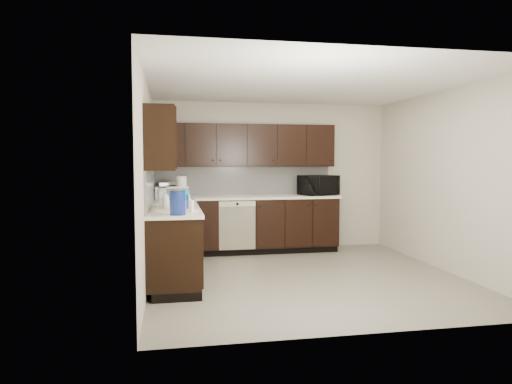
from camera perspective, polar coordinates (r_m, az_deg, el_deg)
floor at (r=6.13m, az=6.17°, el=-10.48°), size 4.00×4.00×0.00m
ceiling at (r=6.01m, az=6.35°, el=13.26°), size 4.00×4.00×0.00m
wall_back at (r=7.87m, az=2.07°, el=1.98°), size 4.00×0.02×2.50m
wall_left at (r=5.70m, az=-13.40°, el=1.07°), size 0.02×4.00×2.50m
wall_right at (r=6.79m, az=22.65°, el=1.33°), size 0.02×4.00×2.50m
wall_front at (r=4.07m, az=14.39°, el=-0.12°), size 4.00×0.02×2.50m
lower_cabinets at (r=6.92m, az=-4.53°, el=-5.29°), size 3.00×2.80×0.90m
countertop at (r=6.85m, az=-4.57°, el=-1.11°), size 3.03×2.83×0.04m
backsplash at (r=7.02m, az=-6.46°, el=1.13°), size 3.00×2.80×0.48m
upper_cabinets at (r=6.91m, az=-5.47°, el=5.98°), size 3.00×2.80×0.70m
dishwasher at (r=7.23m, az=-2.36°, el=-3.81°), size 0.58×0.04×0.78m
sink at (r=5.71m, az=-10.14°, el=-2.60°), size 0.54×0.82×0.42m
microwave at (r=7.76m, az=7.80°, el=0.85°), size 0.70×0.59×0.33m
soap_bottle_a at (r=5.25m, az=-8.34°, el=-1.41°), size 0.12×0.12×0.20m
soap_bottle_b at (r=5.55m, az=-11.24°, el=-0.98°), size 0.09×0.09×0.23m
toaster_oven at (r=7.45m, az=-10.77°, el=0.31°), size 0.42×0.35×0.23m
storage_bin at (r=7.01m, az=-10.43°, el=-0.15°), size 0.49×0.38×0.18m
blue_pitcher at (r=5.00m, az=-9.77°, el=-1.38°), size 0.20×0.20×0.26m
teal_tumbler at (r=6.07m, az=-8.75°, el=-0.67°), size 0.11×0.11×0.20m
paper_towel_roll at (r=7.05m, az=-9.31°, el=0.55°), size 0.16×0.16×0.34m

